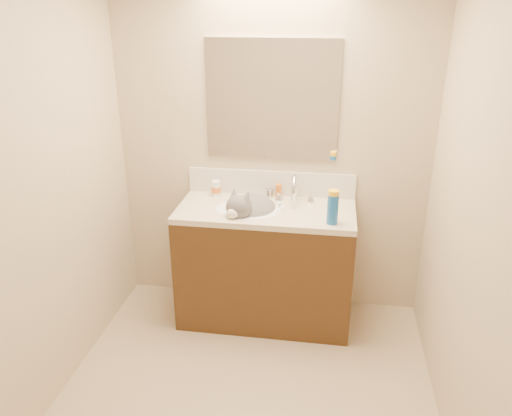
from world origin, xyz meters
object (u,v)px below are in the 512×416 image
(faucet, at_px, (294,191))
(pill_bottle, at_px, (216,188))
(cat, at_px, (250,211))
(vanity_cabinet, at_px, (265,267))
(amber_bottle, at_px, (279,191))
(silver_jar, at_px, (269,193))
(spray_can, at_px, (333,209))
(basin, at_px, (248,219))

(faucet, relative_size, pill_bottle, 2.51)
(cat, bearing_deg, pill_bottle, 168.68)
(vanity_cabinet, distance_m, faucet, 0.58)
(cat, bearing_deg, amber_bottle, 80.03)
(vanity_cabinet, distance_m, amber_bottle, 0.55)
(cat, relative_size, silver_jar, 8.23)
(amber_bottle, height_order, spray_can, spray_can)
(cat, relative_size, spray_can, 2.57)
(faucet, xyz_separation_m, cat, (-0.28, -0.16, -0.10))
(silver_jar, bearing_deg, faucet, -23.07)
(cat, bearing_deg, basin, -126.97)
(spray_can, bearing_deg, silver_jar, 138.74)
(basin, distance_m, pill_bottle, 0.36)
(cat, bearing_deg, faucet, 53.82)
(pill_bottle, bearing_deg, faucet, -4.89)
(cat, bearing_deg, spray_can, 8.58)
(faucet, bearing_deg, amber_bottle, 145.64)
(faucet, distance_m, spray_can, 0.41)
(silver_jar, xyz_separation_m, amber_bottle, (0.07, 0.00, 0.02))
(faucet, relative_size, cat, 0.57)
(basin, bearing_deg, cat, 28.37)
(vanity_cabinet, bearing_deg, basin, -165.96)
(basin, relative_size, spray_can, 2.35)
(vanity_cabinet, distance_m, silver_jar, 0.53)
(cat, xyz_separation_m, spray_can, (0.55, -0.16, 0.11))
(vanity_cabinet, relative_size, basin, 2.67)
(spray_can, bearing_deg, amber_bottle, 133.96)
(basin, xyz_separation_m, spray_can, (0.56, -0.15, 0.17))
(basin, relative_size, pill_bottle, 4.03)
(basin, relative_size, cat, 0.92)
(basin, xyz_separation_m, silver_jar, (0.11, 0.25, 0.10))
(vanity_cabinet, bearing_deg, faucet, 37.29)
(cat, height_order, pill_bottle, cat)
(faucet, height_order, spray_can, faucet)
(faucet, bearing_deg, silver_jar, 156.93)
(vanity_cabinet, bearing_deg, spray_can, -21.84)
(faucet, xyz_separation_m, spray_can, (0.26, -0.31, 0.01))
(silver_jar, bearing_deg, amber_bottle, 1.38)
(vanity_cabinet, height_order, amber_bottle, amber_bottle)
(cat, distance_m, spray_can, 0.58)
(vanity_cabinet, height_order, basin, basin)
(basin, height_order, spray_can, spray_can)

